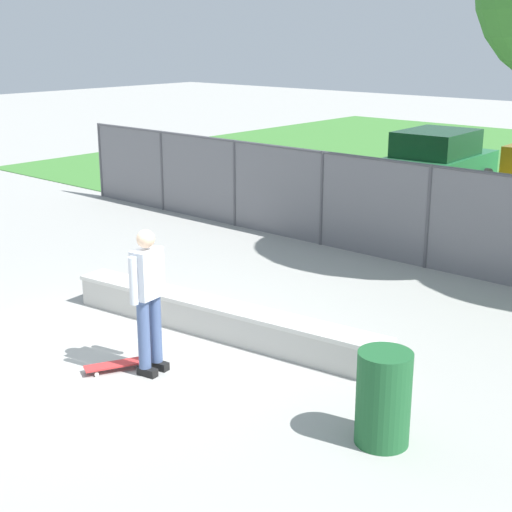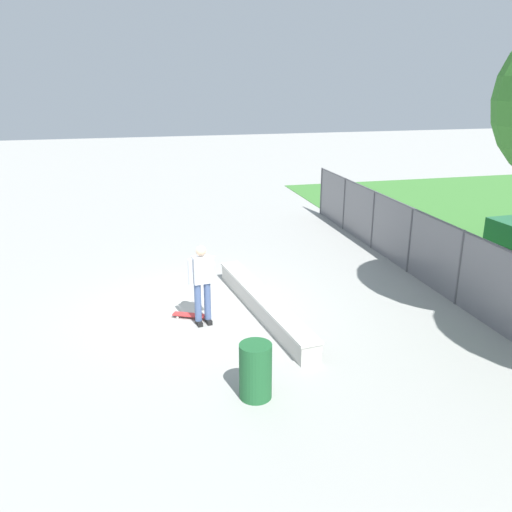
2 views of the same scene
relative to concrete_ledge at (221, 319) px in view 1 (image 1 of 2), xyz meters
name	(u,v)px [view 1 (image 1 of 2)]	position (x,y,z in m)	size (l,w,h in m)	color
ground_plane	(110,355)	(-0.60, -1.46, -0.23)	(80.00, 80.00, 0.00)	#9E9E99
concrete_ledge	(221,319)	(0.00, 0.00, 0.00)	(5.06, 1.09, 0.46)	#B7B5AD
skateboarder	(148,295)	(0.18, -1.43, 0.77)	(0.32, 0.59, 1.82)	black
skateboard	(117,365)	(-0.18, -1.68, -0.16)	(0.53, 0.81, 0.09)	red
chainlink_fence	(372,203)	(-0.60, 4.68, 0.78)	(16.31, 0.07, 1.87)	#4C4C51
car_green	(433,163)	(-2.41, 10.34, 0.60)	(2.16, 4.28, 1.66)	#1E6638
trash_bin	(383,398)	(3.23, -0.98, 0.27)	(0.56, 0.56, 1.00)	#1E592D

